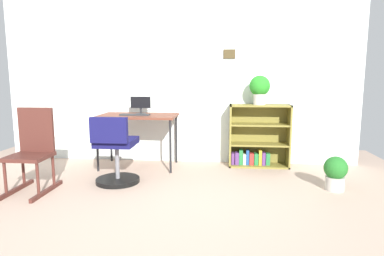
% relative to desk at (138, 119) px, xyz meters
% --- Properties ---
extents(ground_plane, '(6.24, 6.24, 0.00)m').
position_rel_desk_xyz_m(ground_plane, '(0.51, -1.73, -0.68)').
color(ground_plane, tan).
extents(wall_back, '(5.20, 0.12, 2.51)m').
position_rel_desk_xyz_m(wall_back, '(0.51, 0.42, 0.57)').
color(wall_back, silver).
rests_on(wall_back, ground_plane).
extents(desk, '(1.07, 0.63, 0.74)m').
position_rel_desk_xyz_m(desk, '(0.00, 0.00, 0.00)').
color(desk, brown).
rests_on(desk, ground_plane).
extents(monitor, '(0.28, 0.15, 0.25)m').
position_rel_desk_xyz_m(monitor, '(0.03, 0.06, 0.19)').
color(monitor, '#262628').
rests_on(monitor, desk).
extents(keyboard, '(0.40, 0.12, 0.02)m').
position_rel_desk_xyz_m(keyboard, '(-0.02, -0.08, 0.07)').
color(keyboard, '#2A2C2E').
rests_on(keyboard, desk).
extents(office_chair, '(0.52, 0.55, 0.82)m').
position_rel_desk_xyz_m(office_chair, '(-0.08, -0.78, -0.32)').
color(office_chair, black).
rests_on(office_chair, ground_plane).
extents(rocking_chair, '(0.42, 0.64, 0.92)m').
position_rel_desk_xyz_m(rocking_chair, '(-0.92, -1.07, -0.22)').
color(rocking_chair, '#4B241E').
rests_on(rocking_chair, ground_plane).
extents(bookshelf_low, '(0.83, 0.30, 0.88)m').
position_rel_desk_xyz_m(bookshelf_low, '(1.66, 0.23, -0.29)').
color(bookshelf_low, olive).
rests_on(bookshelf_low, ground_plane).
extents(potted_plant_on_shelf, '(0.28, 0.28, 0.40)m').
position_rel_desk_xyz_m(potted_plant_on_shelf, '(1.67, 0.17, 0.42)').
color(potted_plant_on_shelf, '#B7B2A8').
rests_on(potted_plant_on_shelf, bookshelf_low).
extents(potted_plant_floor, '(0.26, 0.26, 0.38)m').
position_rel_desk_xyz_m(potted_plant_floor, '(2.43, -0.76, -0.48)').
color(potted_plant_floor, '#B7B2A8').
rests_on(potted_plant_floor, ground_plane).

